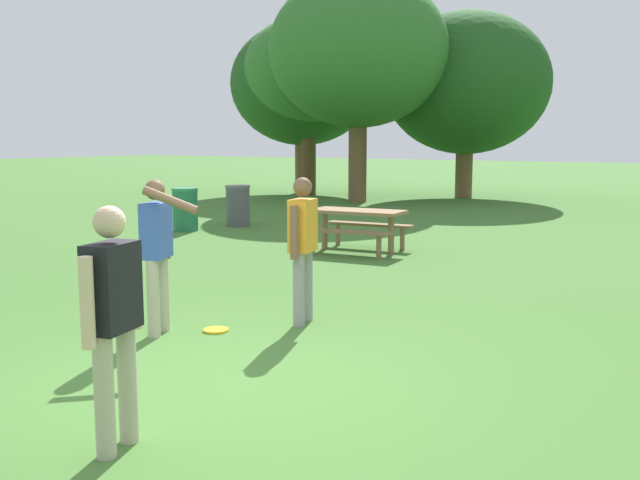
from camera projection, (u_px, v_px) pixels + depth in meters
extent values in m
plane|color=#447530|center=(225.00, 385.00, 6.10)|extent=(120.00, 120.00, 0.00)
cylinder|color=gray|center=(307.00, 285.00, 8.22)|extent=(0.13, 0.13, 0.82)
cylinder|color=gray|center=(299.00, 290.00, 7.98)|extent=(0.13, 0.13, 0.82)
cube|color=orange|center=(303.00, 225.00, 8.00)|extent=(0.29, 0.42, 0.58)
sphere|color=brown|center=(303.00, 187.00, 7.94)|extent=(0.21, 0.21, 0.21)
cylinder|color=brown|center=(311.00, 227.00, 8.25)|extent=(0.09, 0.09, 0.58)
cylinder|color=brown|center=(294.00, 233.00, 7.76)|extent=(0.09, 0.09, 0.58)
cylinder|color=#B7AD93|center=(104.00, 397.00, 4.67)|extent=(0.13, 0.13, 0.82)
cylinder|color=#B7AD93|center=(127.00, 384.00, 4.92)|extent=(0.13, 0.13, 0.82)
cube|color=black|center=(112.00, 287.00, 4.70)|extent=(0.29, 0.42, 0.58)
sphere|color=beige|center=(109.00, 222.00, 4.64)|extent=(0.21, 0.21, 0.21)
cylinder|color=beige|center=(87.00, 303.00, 4.46)|extent=(0.09, 0.09, 0.58)
cylinder|color=beige|center=(135.00, 287.00, 4.95)|extent=(0.09, 0.09, 0.58)
cylinder|color=#B7AD93|center=(163.00, 293.00, 7.79)|extent=(0.13, 0.13, 0.82)
cylinder|color=#B7AD93|center=(153.00, 299.00, 7.53)|extent=(0.13, 0.13, 0.82)
cube|color=#3856B7|center=(156.00, 230.00, 7.56)|extent=(0.34, 0.43, 0.58)
sphere|color=brown|center=(155.00, 190.00, 7.50)|extent=(0.21, 0.21, 0.21)
cylinder|color=brown|center=(166.00, 232.00, 7.82)|extent=(0.09, 0.09, 0.58)
cylinder|color=brown|center=(170.00, 200.00, 7.21)|extent=(0.57, 0.29, 0.28)
cylinder|color=yellow|center=(216.00, 330.00, 7.81)|extent=(0.28, 0.28, 0.03)
cube|color=olive|center=(357.00, 211.00, 13.16)|extent=(1.75, 0.88, 0.06)
cube|color=olive|center=(344.00, 231.00, 12.69)|extent=(1.71, 0.39, 0.05)
cube|color=olive|center=(370.00, 224.00, 13.72)|extent=(1.71, 0.39, 0.05)
cylinder|color=olive|center=(325.00, 230.00, 13.51)|extent=(0.11, 0.11, 0.71)
cylinder|color=olive|center=(310.00, 242.00, 13.02)|extent=(0.09, 0.09, 0.41)
cylinder|color=olive|center=(338.00, 235.00, 14.04)|extent=(0.09, 0.09, 0.41)
cylinder|color=olive|center=(391.00, 235.00, 12.92)|extent=(0.11, 0.11, 0.71)
cylinder|color=olive|center=(379.00, 247.00, 12.43)|extent=(0.09, 0.09, 0.41)
cylinder|color=olive|center=(402.00, 239.00, 13.45)|extent=(0.09, 0.09, 0.41)
cylinder|color=#515156|center=(238.00, 207.00, 17.07)|extent=(0.56, 0.56, 0.90)
cylinder|color=slate|center=(238.00, 187.00, 17.00)|extent=(0.59, 0.59, 0.06)
cylinder|color=#237047|center=(185.00, 211.00, 16.18)|extent=(0.56, 0.56, 0.90)
cylinder|color=#2E8657|center=(185.00, 189.00, 16.12)|extent=(0.59, 0.59, 0.06)
cylinder|color=brown|center=(303.00, 159.00, 27.18)|extent=(0.57, 0.57, 2.59)
ellipsoid|color=#21511E|center=(302.00, 84.00, 26.80)|extent=(5.32, 5.32, 4.53)
cylinder|color=brown|center=(308.00, 152.00, 26.15)|extent=(0.55, 0.55, 3.10)
ellipsoid|color=#33702D|center=(308.00, 72.00, 25.76)|extent=(4.64, 4.64, 3.94)
cylinder|color=brown|center=(358.00, 152.00, 23.32)|extent=(0.59, 0.59, 3.23)
ellipsoid|color=#33702D|center=(358.00, 51.00, 22.87)|extent=(5.68, 5.68, 4.83)
cylinder|color=brown|center=(464.00, 164.00, 25.12)|extent=(0.59, 0.59, 2.36)
ellipsoid|color=#21511E|center=(466.00, 83.00, 24.74)|extent=(5.68, 5.68, 4.83)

